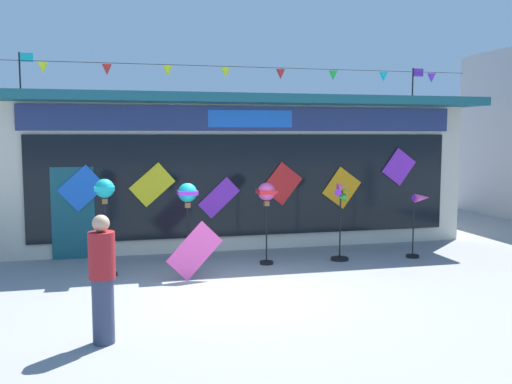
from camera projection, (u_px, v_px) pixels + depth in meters
ground_plane at (242, 294)px, 9.50m from camera, size 80.00×80.00×0.00m
kite_shop_building at (233, 168)px, 14.93m from camera, size 11.33×4.93×4.66m
wind_spinner_far_left at (105, 201)px, 10.61m from camera, size 0.39×0.39×1.86m
wind_spinner_left at (188, 199)px, 10.90m from camera, size 0.38×0.38×1.76m
wind_spinner_center_left at (267, 197)px, 11.60m from camera, size 0.38×0.38×1.71m
wind_spinner_center_right at (341, 215)px, 11.98m from camera, size 0.38×0.38×1.67m
wind_spinner_right at (419, 213)px, 12.30m from camera, size 0.56×0.28×1.41m
person_near_camera at (102, 278)px, 7.20m from camera, size 0.34×0.34×1.68m
display_kite_on_ground at (195, 251)px, 10.44m from camera, size 1.09×0.21×1.09m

